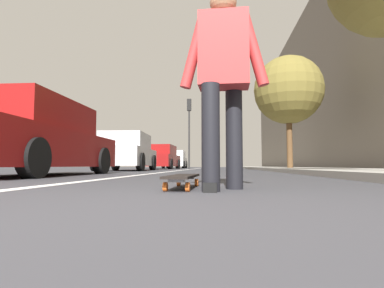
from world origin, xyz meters
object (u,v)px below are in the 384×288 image
Objects in this scene: skateboard at (183,177)px; parked_car_mid at (127,153)px; parked_car_end at (175,160)px; skater_person at (223,73)px; traffic_light at (189,121)px; parked_car_near at (32,140)px; street_tree_mid at (288,90)px; parked_car_far at (160,158)px.

parked_car_mid reaches higher than skateboard.
parked_car_end is at bearing 8.60° from skateboard.
skater_person is 18.21m from traffic_light.
parked_car_near is 0.93× the size of traffic_light.
skater_person is 0.33× the size of street_tree_mid.
street_tree_mid is at bearing -151.36° from parked_car_end.
skateboard is 0.18× the size of traffic_light.
street_tree_mid reaches higher than parked_car_near.
street_tree_mid reaches higher than skater_person.
parked_car_far is 9.09m from street_tree_mid.
skateboard is 0.21× the size of parked_car_mid.
parked_car_mid reaches higher than parked_car_far.
traffic_light reaches higher than skateboard.
street_tree_mid is (10.75, -2.91, 2.49)m from skater_person.
parked_car_near is 19.80m from parked_car_end.
parked_car_far is (13.03, 0.00, -0.01)m from parked_car_near.
parked_car_mid is 0.98× the size of parked_car_end.
skater_person is 0.37× the size of parked_car_near.
parked_car_near is at bearing 138.36° from street_tree_mid.
parked_car_mid is (9.62, 3.80, -0.22)m from skater_person.
traffic_light is (17.80, 1.75, 3.15)m from skateboard.
parked_car_far is 0.86× the size of street_tree_mid.
parked_car_far is at bearing -179.50° from parked_car_end.
skateboard is 16.51m from parked_car_far.
traffic_light is at bearing -6.40° from parked_car_near.
parked_car_near is 14.99m from traffic_light.
street_tree_mid is (7.49, -6.66, 2.73)m from parked_car_near.
street_tree_mid reaches higher than parked_car_end.
parked_car_far is (6.67, -0.05, -0.02)m from parked_car_mid.
parked_car_end is (22.91, 3.46, 0.60)m from skateboard.
parked_car_far reaches higher than parked_car_end.
skateboard is 0.17× the size of street_tree_mid.
parked_car_near is at bearing -179.98° from parked_car_far.
skater_person is 0.39× the size of parked_car_far.
parked_car_near is 0.90× the size of street_tree_mid.
parked_car_end is at bearing 9.38° from skater_person.
skater_person is at bearing -131.05° from parked_car_near.
skater_person is at bearing -170.62° from parked_car_end.
traffic_light is (-5.12, -1.71, 2.55)m from parked_car_end.
street_tree_mid reaches higher than skateboard.
traffic_light is at bearing 6.67° from skater_person.
skater_person reaches higher than parked_car_far.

